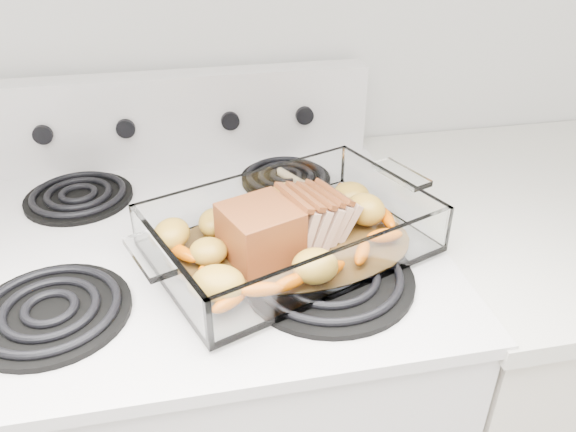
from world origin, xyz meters
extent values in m
cube|color=silver|center=(0.00, 1.66, 0.46)|extent=(0.76, 0.65, 0.92)
cube|color=silver|center=(0.00, 1.66, 0.93)|extent=(0.78, 0.67, 0.02)
cube|color=silver|center=(0.00, 1.95, 1.03)|extent=(0.76, 0.06, 0.18)
cylinder|color=black|center=(-0.19, 1.50, 0.94)|extent=(0.21, 0.21, 0.01)
cylinder|color=black|center=(0.19, 1.50, 0.94)|extent=(0.25, 0.25, 0.01)
cylinder|color=black|center=(-0.19, 1.81, 0.94)|extent=(0.19, 0.19, 0.01)
cylinder|color=black|center=(0.19, 1.81, 0.94)|extent=(0.17, 0.17, 0.01)
cylinder|color=black|center=(-0.25, 1.92, 1.03)|extent=(0.04, 0.02, 0.04)
cylinder|color=black|center=(-0.10, 1.92, 1.03)|extent=(0.04, 0.02, 0.04)
cylinder|color=black|center=(0.10, 1.92, 1.03)|extent=(0.04, 0.02, 0.04)
cylinder|color=black|center=(0.25, 1.92, 1.03)|extent=(0.04, 0.02, 0.04)
cube|color=silver|center=(0.67, 1.66, 0.45)|extent=(0.55, 0.65, 0.90)
cube|color=beige|center=(0.67, 1.66, 0.92)|extent=(0.58, 0.68, 0.03)
cube|color=white|center=(0.15, 1.57, 0.95)|extent=(0.40, 0.26, 0.01)
cube|color=white|center=(0.15, 1.44, 0.99)|extent=(0.40, 0.01, 0.07)
cube|color=white|center=(0.15, 1.70, 0.99)|extent=(0.40, 0.01, 0.07)
cube|color=white|center=(-0.05, 1.57, 0.99)|extent=(0.01, 0.26, 0.07)
cube|color=white|center=(0.35, 1.57, 0.99)|extent=(0.01, 0.26, 0.07)
cylinder|color=#462F13|center=(0.15, 1.57, 0.95)|extent=(0.23, 0.23, 0.00)
cube|color=#64300F|center=(0.10, 1.57, 0.99)|extent=(0.10, 0.10, 0.08)
cube|color=tan|center=(0.16, 1.57, 0.99)|extent=(0.04, 0.10, 0.08)
cube|color=tan|center=(0.17, 1.57, 0.99)|extent=(0.04, 0.09, 0.07)
cube|color=tan|center=(0.19, 1.57, 0.99)|extent=(0.04, 0.09, 0.07)
cube|color=tan|center=(0.21, 1.57, 0.99)|extent=(0.05, 0.09, 0.07)
cube|color=tan|center=(0.23, 1.57, 0.98)|extent=(0.05, 0.09, 0.06)
ellipsoid|color=#D15000|center=(0.00, 1.49, 0.96)|extent=(0.06, 0.02, 0.02)
ellipsoid|color=#D15000|center=(0.27, 1.49, 0.96)|extent=(0.06, 0.02, 0.02)
ellipsoid|color=#D15000|center=(0.31, 1.59, 0.96)|extent=(0.06, 0.02, 0.02)
ellipsoid|color=#D15000|center=(-0.01, 1.61, 0.96)|extent=(0.06, 0.02, 0.02)
ellipsoid|color=gold|center=(-0.01, 1.65, 0.98)|extent=(0.06, 0.06, 0.05)
ellipsoid|color=gold|center=(0.17, 1.66, 0.98)|extent=(0.06, 0.06, 0.05)
ellipsoid|color=gold|center=(0.28, 1.55, 0.98)|extent=(0.06, 0.06, 0.05)
cylinder|color=beige|center=(0.23, 1.73, 0.95)|extent=(0.12, 0.22, 0.02)
ellipsoid|color=beige|center=(0.31, 1.62, 0.95)|extent=(0.06, 0.08, 0.02)
camera|label=1|loc=(0.01, 0.87, 1.44)|focal=35.00mm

